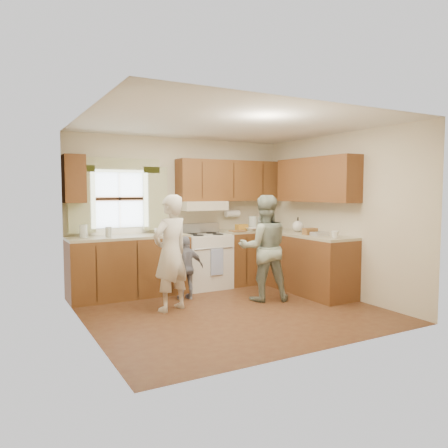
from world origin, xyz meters
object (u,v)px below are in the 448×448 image
woman_right (264,248)px  child (186,268)px  stove (205,260)px  woman_left (171,253)px

woman_right → child: (-1.00, 0.59, -0.30)m
stove → woman_left: (-1.02, -1.03, 0.32)m
stove → woman_right: woman_right is taller
stove → child: size_ratio=1.12×
woman_left → woman_right: bearing=153.5°
stove → child: 0.84m
woman_right → child: woman_right is taller
stove → child: bearing=-135.6°
woman_left → child: 0.69m
woman_right → child: 1.20m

